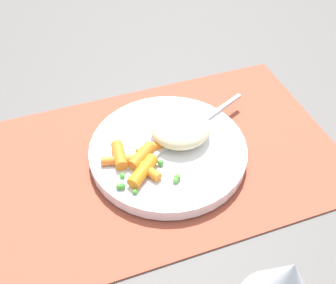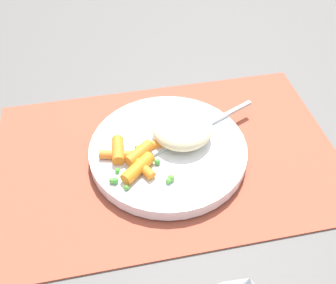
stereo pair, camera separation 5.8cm
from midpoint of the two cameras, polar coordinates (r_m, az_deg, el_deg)
The scene contains 7 objects.
ground_plane at distance 0.62m, azimuth 2.68°, elevation -2.36°, with size 2.40×2.40×0.00m, color #565451.
placemat at distance 0.62m, azimuth 2.69°, elevation -2.17°, with size 0.51×0.33×0.01m, color #9E4733.
plate at distance 0.61m, azimuth 2.72°, elevation -1.40°, with size 0.23×0.23×0.02m, color white.
rice_mound at distance 0.61m, azimuth 4.77°, elevation 1.74°, with size 0.09×0.09×0.04m, color beige.
carrot_portion at distance 0.58m, azimuth -1.82°, elevation -2.21°, with size 0.10×0.09×0.02m.
pea_scatter at distance 0.57m, azimuth -0.95°, elevation -3.89°, with size 0.09×0.08×0.01m.
fork at distance 0.62m, azimuth 6.18°, elevation 1.24°, with size 0.18×0.09×0.01m.
Camera 2 is at (0.08, 0.41, 0.46)m, focal length 43.73 mm.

